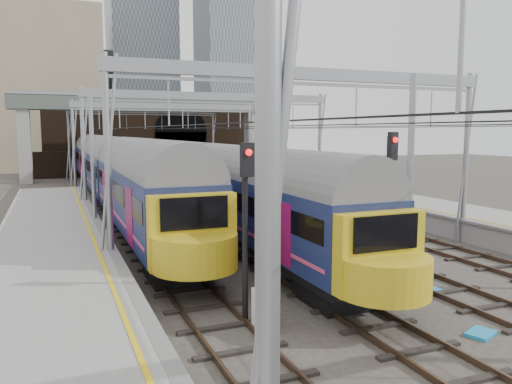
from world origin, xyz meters
name	(u,v)px	position (x,y,z in m)	size (l,w,h in m)	color
ground	(453,325)	(0.00, 0.00, 0.00)	(160.00, 160.00, 0.00)	#38332D
platform_left	(53,328)	(-10.18, 2.50, 0.55)	(4.32, 55.00, 1.12)	gray
tracks	(251,228)	(0.00, 15.00, 0.02)	(14.40, 80.00, 0.22)	#4C3828
overhead_line	(214,112)	(0.00, 21.49, 6.57)	(16.80, 80.00, 8.00)	gray
retaining_wall	(151,139)	(1.40, 51.93, 4.33)	(28.00, 2.75, 9.00)	black
overbridge	(147,113)	(0.00, 46.00, 7.27)	(28.00, 3.00, 9.25)	gray
city_skyline	(135,55)	(2.73, 70.48, 17.09)	(37.50, 27.50, 60.00)	tan
train_main	(155,166)	(-2.00, 31.69, 2.43)	(2.70, 62.48, 4.68)	black
train_second	(108,167)	(-6.00, 29.86, 2.55)	(2.90, 50.35, 4.96)	black
signal_near_left	(246,212)	(-5.22, 2.28, 3.15)	(0.37, 0.47, 5.01)	black
signal_near_centre	(389,190)	(0.67, 3.85, 3.30)	(0.41, 0.48, 5.29)	black
relay_cabinet	(265,310)	(-4.93, 1.60, 0.59)	(0.59, 0.49, 1.17)	silver
equip_cover_a	(481,334)	(0.18, -0.80, 0.05)	(0.80, 0.56, 0.09)	#1A87C8
equip_cover_b	(391,290)	(0.26, 3.05, 0.04)	(0.74, 0.52, 0.09)	#1A87C8
equip_cover_c	(425,290)	(1.26, 2.57, 0.06)	(0.95, 0.67, 0.11)	#1A87C8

